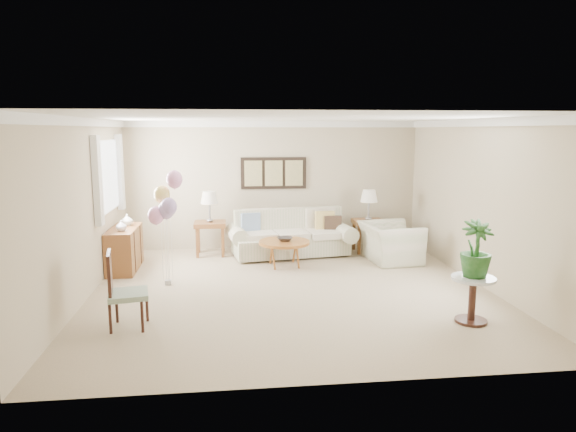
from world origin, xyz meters
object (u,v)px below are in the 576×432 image
object	(u,v)px
sofa	(291,237)
coffee_table	(284,243)
balloon_cluster	(165,202)
accent_chair	(122,289)
armchair	(390,243)

from	to	relation	value
sofa	coffee_table	world-z (taller)	sofa
sofa	balloon_cluster	world-z (taller)	balloon_cluster
balloon_cluster	accent_chair	bearing A→B (deg)	-101.32
sofa	coffee_table	size ratio (longest dim) A/B	2.76
coffee_table	balloon_cluster	size ratio (longest dim) A/B	0.51
accent_chair	balloon_cluster	bearing A→B (deg)	78.68
accent_chair	armchair	bearing A→B (deg)	32.93
coffee_table	accent_chair	size ratio (longest dim) A/B	0.95
armchair	accent_chair	size ratio (longest dim) A/B	1.14
sofa	accent_chair	bearing A→B (deg)	-125.70
accent_chair	balloon_cluster	size ratio (longest dim) A/B	0.53
sofa	armchair	world-z (taller)	sofa
sofa	armchair	size ratio (longest dim) A/B	2.31
balloon_cluster	coffee_table	bearing A→B (deg)	25.00
accent_chair	balloon_cluster	xyz separation A→B (m)	(0.35, 1.76, 0.83)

